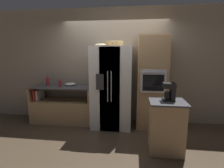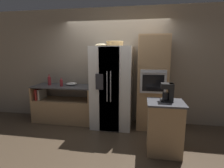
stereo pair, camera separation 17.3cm
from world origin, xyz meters
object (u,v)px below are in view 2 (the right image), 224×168
at_px(wall_oven, 152,83).
at_px(wicker_basket, 115,44).
at_px(refrigerator, 112,87).
at_px(fruit_bowl, 101,45).
at_px(bottle_tall, 49,80).
at_px(mixing_bowl, 72,84).
at_px(coffee_maker, 168,92).
at_px(bottle_short, 61,82).

bearing_deg(wall_oven, wicker_basket, -174.21).
bearing_deg(refrigerator, wall_oven, 5.15).
xyz_separation_m(fruit_bowl, bottle_tall, (-1.40, 0.16, -0.86)).
relative_size(fruit_bowl, mixing_bowl, 1.00).
bearing_deg(bottle_tall, wall_oven, -0.02).
bearing_deg(fruit_bowl, coffee_maker, -32.38).
distance_m(refrigerator, wicker_basket, 1.00).
bearing_deg(bottle_short, coffee_maker, -21.27).
distance_m(bottle_tall, coffee_maker, 2.93).
height_order(refrigerator, mixing_bowl, refrigerator).
height_order(fruit_bowl, mixing_bowl, fruit_bowl).
xyz_separation_m(mixing_bowl, coffee_maker, (2.20, -1.12, 0.13)).
xyz_separation_m(refrigerator, wicker_basket, (0.07, -0.00, 1.00)).
xyz_separation_m(bottle_tall, mixing_bowl, (0.55, 0.10, -0.09)).
height_order(fruit_bowl, bottle_tall, fruit_bowl).
relative_size(bottle_tall, mixing_bowl, 1.04).
xyz_separation_m(wall_oven, fruit_bowl, (-1.14, -0.16, 0.84)).
distance_m(fruit_bowl, coffee_maker, 1.80).
bearing_deg(bottle_short, bottle_tall, 166.50).
bearing_deg(wicker_basket, mixing_bowl, 170.74).
bearing_deg(fruit_bowl, wall_oven, 7.81).
relative_size(wicker_basket, coffee_maker, 1.27).
bearing_deg(bottle_short, wicker_basket, 0.02).
bearing_deg(bottle_short, fruit_bowl, -3.88).
xyz_separation_m(wicker_basket, bottle_short, (-1.32, -0.00, -0.91)).
bearing_deg(fruit_bowl, mixing_bowl, 163.16).
height_order(wicker_basket, fruit_bowl, wicker_basket).
height_order(refrigerator, bottle_short, refrigerator).
relative_size(bottle_tall, coffee_maker, 0.90).
bearing_deg(refrigerator, fruit_bowl, -161.89).
xyz_separation_m(wicker_basket, fruit_bowl, (-0.29, -0.07, -0.03)).
relative_size(refrigerator, wicker_basket, 4.78).
distance_m(refrigerator, wall_oven, 0.93).
height_order(bottle_short, coffee_maker, coffee_maker).
xyz_separation_m(refrigerator, bottle_short, (-1.26, -0.00, 0.08)).
distance_m(fruit_bowl, bottle_tall, 1.65).
relative_size(wicker_basket, bottle_short, 1.82).
bearing_deg(wall_oven, coffee_maker, -78.12).
relative_size(refrigerator, wall_oven, 0.89).
bearing_deg(fruit_bowl, bottle_short, 176.12).
bearing_deg(mixing_bowl, coffee_maker, -26.87).
relative_size(fruit_bowl, bottle_short, 1.25).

